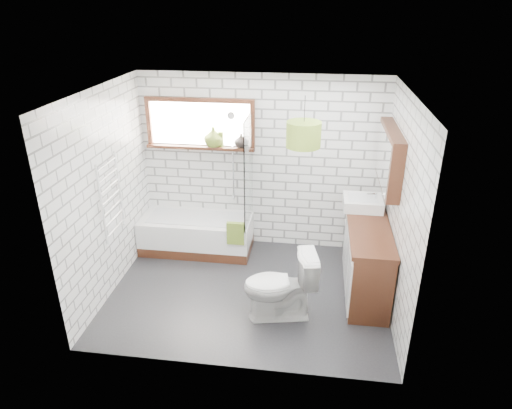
# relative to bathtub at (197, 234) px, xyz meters

# --- Properties ---
(floor) EXTENTS (3.40, 2.60, 0.01)m
(floor) POSITION_rel_bathtub_xyz_m (0.90, -0.95, -0.26)
(floor) COLOR black
(floor) RESTS_ON ground
(ceiling) EXTENTS (3.40, 2.60, 0.01)m
(ceiling) POSITION_rel_bathtub_xyz_m (0.90, -0.95, 2.25)
(ceiling) COLOR white
(ceiling) RESTS_ON ground
(wall_back) EXTENTS (3.40, 0.01, 2.50)m
(wall_back) POSITION_rel_bathtub_xyz_m (0.90, 0.35, 0.99)
(wall_back) COLOR white
(wall_back) RESTS_ON ground
(wall_front) EXTENTS (3.40, 0.01, 2.50)m
(wall_front) POSITION_rel_bathtub_xyz_m (0.90, -2.26, 0.99)
(wall_front) COLOR white
(wall_front) RESTS_ON ground
(wall_left) EXTENTS (0.01, 2.60, 2.50)m
(wall_left) POSITION_rel_bathtub_xyz_m (-0.80, -0.95, 0.99)
(wall_left) COLOR white
(wall_left) RESTS_ON ground
(wall_right) EXTENTS (0.01, 2.60, 2.50)m
(wall_right) POSITION_rel_bathtub_xyz_m (2.61, -0.95, 0.99)
(wall_right) COLOR white
(wall_right) RESTS_ON ground
(window) EXTENTS (1.52, 0.16, 0.68)m
(window) POSITION_rel_bathtub_xyz_m (0.05, 0.31, 1.54)
(window) COLOR black
(window) RESTS_ON wall_back
(towel_radiator) EXTENTS (0.06, 0.52, 1.00)m
(towel_radiator) POSITION_rel_bathtub_xyz_m (-0.76, -0.95, 0.94)
(towel_radiator) COLOR white
(towel_radiator) RESTS_ON wall_left
(mirror_cabinet) EXTENTS (0.16, 1.20, 0.70)m
(mirror_cabinet) POSITION_rel_bathtub_xyz_m (2.52, -0.35, 1.39)
(mirror_cabinet) COLOR black
(mirror_cabinet) RESTS_ON wall_right
(shower_riser) EXTENTS (0.02, 0.02, 1.30)m
(shower_riser) POSITION_rel_bathtub_xyz_m (0.50, 0.31, 1.09)
(shower_riser) COLOR silver
(shower_riser) RESTS_ON wall_back
(bathtub) EXTENTS (1.58, 0.70, 0.51)m
(bathtub) POSITION_rel_bathtub_xyz_m (0.00, 0.00, 0.00)
(bathtub) COLOR white
(bathtub) RESTS_ON floor
(shower_screen) EXTENTS (0.02, 0.72, 1.50)m
(shower_screen) POSITION_rel_bathtub_xyz_m (0.77, 0.00, 1.01)
(shower_screen) COLOR white
(shower_screen) RESTS_ON bathtub
(towel_green) EXTENTS (0.23, 0.06, 0.32)m
(towel_green) POSITION_rel_bathtub_xyz_m (0.64, -0.35, 0.24)
(towel_green) COLOR olive
(towel_green) RESTS_ON bathtub
(towel_beige) EXTENTS (0.19, 0.05, 0.24)m
(towel_beige) POSITION_rel_bathtub_xyz_m (0.64, -0.35, 0.24)
(towel_beige) COLOR tan
(towel_beige) RESTS_ON bathtub
(vanity) EXTENTS (0.50, 1.55, 0.89)m
(vanity) POSITION_rel_bathtub_xyz_m (2.35, -0.67, 0.19)
(vanity) COLOR black
(vanity) RESTS_ON floor
(basin) EXTENTS (0.50, 0.43, 0.14)m
(basin) POSITION_rel_bathtub_xyz_m (2.29, -0.17, 0.71)
(basin) COLOR white
(basin) RESTS_ON vanity
(tap) EXTENTS (0.03, 0.03, 0.17)m
(tap) POSITION_rel_bathtub_xyz_m (2.45, -0.17, 0.77)
(tap) COLOR silver
(tap) RESTS_ON vanity
(toilet) EXTENTS (0.62, 0.89, 0.83)m
(toilet) POSITION_rel_bathtub_xyz_m (1.33, -1.38, 0.16)
(toilet) COLOR white
(toilet) RESTS_ON floor
(vase_olive) EXTENTS (0.31, 0.31, 0.28)m
(vase_olive) POSITION_rel_bathtub_xyz_m (0.24, 0.28, 1.36)
(vase_olive) COLOR olive
(vase_olive) RESTS_ON window
(vase_dark) EXTENTS (0.24, 0.24, 0.20)m
(vase_dark) POSITION_rel_bathtub_xyz_m (0.63, 0.28, 1.32)
(vase_dark) COLOR black
(vase_dark) RESTS_ON window
(bottle) EXTENTS (0.09, 0.09, 0.21)m
(bottle) POSITION_rel_bathtub_xyz_m (0.34, 0.28, 1.33)
(bottle) COLOR olive
(bottle) RESTS_ON window
(pendant) EXTENTS (0.36, 0.36, 0.27)m
(pendant) POSITION_rel_bathtub_xyz_m (1.51, -1.08, 1.84)
(pendant) COLOR olive
(pendant) RESTS_ON ceiling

